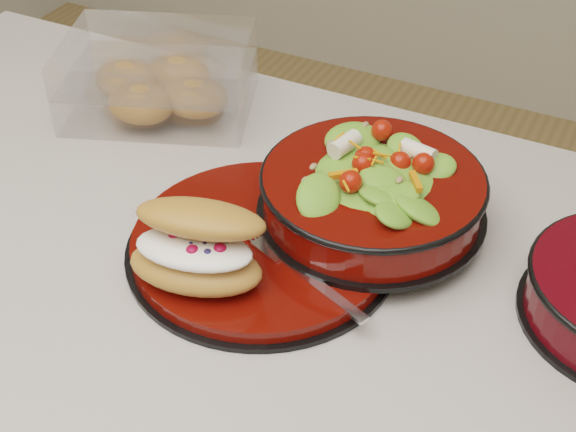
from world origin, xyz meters
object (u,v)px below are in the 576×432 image
at_px(dinner_plate, 262,245).
at_px(pastry_box, 159,79).
at_px(salad_bowl, 373,186).
at_px(fork, 304,275).
at_px(croissant, 198,247).

bearing_deg(dinner_plate, pastry_box, 142.45).
distance_m(salad_bowl, fork, 0.13).
height_order(fork, pastry_box, pastry_box).
bearing_deg(dinner_plate, croissant, -108.08).
bearing_deg(croissant, fork, 14.04).
bearing_deg(dinner_plate, fork, -27.28).
xyz_separation_m(dinner_plate, salad_bowl, (0.08, 0.09, 0.05)).
bearing_deg(dinner_plate, salad_bowl, 45.62).
relative_size(salad_bowl, fork, 1.65).
bearing_deg(pastry_box, salad_bowl, -38.55).
height_order(dinner_plate, fork, fork).
relative_size(croissant, pastry_box, 0.52).
height_order(dinner_plate, croissant, croissant).
bearing_deg(croissant, pastry_box, 117.18).
relative_size(croissant, fork, 0.97).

